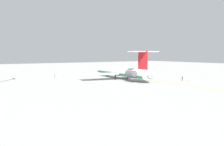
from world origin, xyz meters
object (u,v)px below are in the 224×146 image
safety_cone_wingtip (188,81)px  safety_cone_tail (64,76)px  ground_crew_portside (133,71)px  ground_crew_near_tail (182,78)px  ground_crew_near_nose (55,75)px  safety_cone_nose (121,73)px  main_jetliner (122,72)px

safety_cone_wingtip → safety_cone_tail: same height
ground_crew_portside → ground_crew_near_tail: bearing=-144.4°
ground_crew_near_tail → ground_crew_portside: size_ratio=0.98×
ground_crew_near_nose → ground_crew_near_tail: bearing=87.3°
ground_crew_near_tail → ground_crew_portside: 36.04m
safety_cone_nose → main_jetliner: bearing=145.3°
main_jetliner → ground_crew_near_tail: bearing=-131.1°
ground_crew_near_tail → safety_cone_tail: 52.22m
ground_crew_near_nose → safety_cone_wingtip: 56.75m
ground_crew_portside → safety_cone_nose: bearing=114.4°
ground_crew_near_nose → ground_crew_near_tail: size_ratio=0.94×
main_jetliner → ground_crew_near_nose: size_ratio=23.92×
main_jetliner → safety_cone_nose: main_jetliner is taller
ground_crew_near_tail → safety_cone_tail: bearing=52.9°
ground_crew_portside → safety_cone_wingtip: (-38.67, 3.56, -0.86)m
main_jetliner → safety_cone_wingtip: bearing=-135.4°
safety_cone_nose → safety_cone_wingtip: size_ratio=1.00×
ground_crew_near_nose → safety_cone_tail: ground_crew_near_nose is taller
main_jetliner → safety_cone_nose: bearing=-32.2°
ground_crew_near_tail → safety_cone_wingtip: bearing=-166.1°
safety_cone_tail → main_jetliner: bearing=-144.7°
safety_cone_wingtip → safety_cone_tail: 54.43m
main_jetliner → ground_crew_near_tail: size_ratio=22.45×
safety_cone_wingtip → safety_cone_tail: bearing=38.6°
main_jetliner → safety_cone_nose: size_ratio=71.69×
safety_cone_tail → ground_crew_near_nose: bearing=99.1°
main_jetliner → safety_cone_nose: 25.96m
ground_crew_near_nose → safety_cone_wingtip: bearing=85.4°
ground_crew_near_tail → safety_cone_tail: (39.74, 33.87, -0.84)m
ground_crew_near_nose → ground_crew_near_tail: ground_crew_near_tail is taller
ground_crew_near_nose → ground_crew_portside: ground_crew_portside is taller
ground_crew_near_tail → safety_cone_nose: bearing=16.7°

